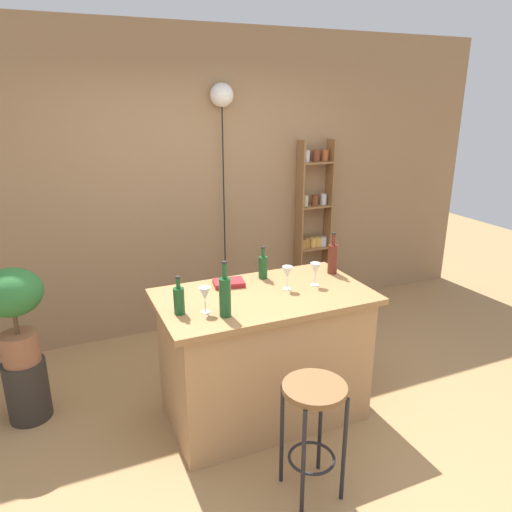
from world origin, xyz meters
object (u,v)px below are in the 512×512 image
(wine_glass_center, at_px, (315,269))
(wine_glass_right, at_px, (205,295))
(bottle_spirits_clear, at_px, (263,267))
(pendant_globe_light, at_px, (222,99))
(wine_glass_left, at_px, (287,273))
(bottle_wine_red, at_px, (333,258))
(spice_shelf, at_px, (314,224))
(bottle_soda_blue, at_px, (225,296))
(cookbook, at_px, (229,283))
(bottle_sauce_amber, at_px, (179,300))
(plant_stool, at_px, (27,390))
(potted_plant, at_px, (13,305))
(bar_stool, at_px, (314,413))

(wine_glass_center, distance_m, wine_glass_right, 0.85)
(bottle_spirits_clear, bearing_deg, pendant_globe_light, 82.65)
(pendant_globe_light, bearing_deg, wine_glass_left, -93.69)
(bottle_wine_red, bearing_deg, wine_glass_right, -165.37)
(wine_glass_center, bearing_deg, wine_glass_left, 176.03)
(spice_shelf, relative_size, bottle_soda_blue, 5.14)
(spice_shelf, distance_m, cookbook, 1.90)
(wine_glass_left, bearing_deg, bottle_sauce_amber, -173.30)
(plant_stool, bearing_deg, spice_shelf, 17.58)
(spice_shelf, relative_size, plant_stool, 4.00)
(plant_stool, relative_size, potted_plant, 0.66)
(bottle_spirits_clear, height_order, bottle_sauce_amber, bottle_sauce_amber)
(potted_plant, distance_m, bottle_soda_blue, 1.47)
(plant_stool, relative_size, wine_glass_center, 2.73)
(bar_stool, distance_m, bottle_soda_blue, 0.83)
(bottle_wine_red, bearing_deg, pendant_globe_light, 104.43)
(wine_glass_right, bearing_deg, wine_glass_left, 12.19)
(potted_plant, bearing_deg, bottle_wine_red, -11.74)
(cookbook, bearing_deg, bar_stool, -73.63)
(spice_shelf, relative_size, bottle_sauce_amber, 7.37)
(bottle_sauce_amber, xyz_separation_m, cookbook, (0.44, 0.31, -0.07))
(bottle_soda_blue, height_order, pendant_globe_light, pendant_globe_light)
(bottle_soda_blue, height_order, wine_glass_left, bottle_soda_blue)
(bar_stool, xyz_separation_m, bottle_spirits_clear, (0.16, 1.05, 0.50))
(wine_glass_left, bearing_deg, bar_stool, -106.10)
(plant_stool, bearing_deg, wine_glass_left, -19.11)
(bottle_soda_blue, bearing_deg, bottle_spirits_clear, 46.28)
(spice_shelf, xyz_separation_m, bottle_spirits_clear, (-1.13, -1.23, 0.10))
(spice_shelf, bearing_deg, bar_stool, -119.65)
(potted_plant, bearing_deg, bottle_sauce_amber, -35.97)
(potted_plant, xyz_separation_m, bottle_wine_red, (2.19, -0.45, 0.18))
(cookbook, bearing_deg, wine_glass_center, -13.29)
(bottle_sauce_amber, bearing_deg, bottle_wine_red, 10.94)
(bar_stool, bearing_deg, wine_glass_left, 73.90)
(bar_stool, relative_size, wine_glass_center, 4.29)
(plant_stool, xyz_separation_m, wine_glass_right, (1.10, -0.74, 0.83))
(wine_glass_right, bearing_deg, pendant_globe_light, 66.31)
(wine_glass_center, height_order, wine_glass_right, same)
(bar_stool, distance_m, wine_glass_center, 1.04)
(bottle_wine_red, bearing_deg, potted_plant, 168.26)
(bottle_soda_blue, bearing_deg, wine_glass_center, 16.40)
(wine_glass_center, bearing_deg, bottle_wine_red, 33.71)
(wine_glass_center, bearing_deg, bottle_soda_blue, -163.60)
(spice_shelf, bearing_deg, bottle_spirits_clear, -132.65)
(bottle_sauce_amber, bearing_deg, plant_stool, 144.03)
(bottle_soda_blue, distance_m, cookbook, 0.51)
(bottle_soda_blue, bearing_deg, wine_glass_right, 134.04)
(bottle_soda_blue, height_order, wine_glass_right, bottle_soda_blue)
(bottle_wine_red, distance_m, wine_glass_left, 0.48)
(wine_glass_right, bearing_deg, bottle_sauce_amber, 163.44)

